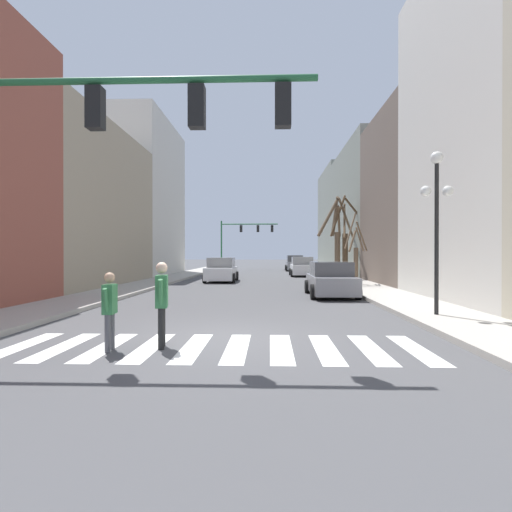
{
  "coord_description": "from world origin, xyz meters",
  "views": [
    {
      "loc": [
        1.12,
        -9.09,
        1.93
      ],
      "look_at": [
        0.1,
        20.21,
        1.75
      ],
      "focal_mm": 28.0,
      "sensor_mm": 36.0,
      "label": 1
    }
  ],
  "objects_px": {
    "traffic_signal_near": "(107,135)",
    "street_tree_left_near": "(337,237)",
    "traffic_signal_far": "(243,233)",
    "street_lamp_right_corner": "(437,200)",
    "car_parked_right_near": "(221,270)",
    "car_driving_toward_lane": "(302,267)",
    "car_driving_away_lane": "(295,264)",
    "street_tree_right_near": "(346,244)",
    "car_parked_left_far": "(331,280)",
    "pedestrian_on_left_sidewalk": "(162,297)",
    "pedestrian_on_right_sidewalk": "(110,304)",
    "street_tree_right_mid": "(356,256)"
  },
  "relations": [
    {
      "from": "traffic_signal_far",
      "to": "street_tree_left_near",
      "type": "bearing_deg",
      "value": -66.97
    },
    {
      "from": "car_parked_left_far",
      "to": "car_parked_right_near",
      "type": "xyz_separation_m",
      "value": [
        -6.09,
        9.19,
        0.04
      ]
    },
    {
      "from": "traffic_signal_far",
      "to": "car_driving_away_lane",
      "type": "bearing_deg",
      "value": -31.87
    },
    {
      "from": "street_tree_right_mid",
      "to": "car_parked_left_far",
      "type": "bearing_deg",
      "value": -112.96
    },
    {
      "from": "traffic_signal_far",
      "to": "car_parked_left_far",
      "type": "bearing_deg",
      "value": -78.69
    },
    {
      "from": "street_lamp_right_corner",
      "to": "car_driving_toward_lane",
      "type": "relative_size",
      "value": 1.12
    },
    {
      "from": "car_driving_toward_lane",
      "to": "street_tree_right_near",
      "type": "bearing_deg",
      "value": -148.13
    },
    {
      "from": "traffic_signal_near",
      "to": "street_lamp_right_corner",
      "type": "xyz_separation_m",
      "value": [
        8.15,
        3.88,
        -0.83
      ]
    },
    {
      "from": "street_lamp_right_corner",
      "to": "street_tree_right_near",
      "type": "height_order",
      "value": "street_tree_right_near"
    },
    {
      "from": "traffic_signal_near",
      "to": "street_tree_left_near",
      "type": "distance_m",
      "value": 22.83
    },
    {
      "from": "street_tree_right_mid",
      "to": "pedestrian_on_left_sidewalk",
      "type": "bearing_deg",
      "value": -115.12
    },
    {
      "from": "pedestrian_on_left_sidewalk",
      "to": "car_driving_toward_lane",
      "type": "bearing_deg",
      "value": -21.18
    },
    {
      "from": "pedestrian_on_right_sidewalk",
      "to": "pedestrian_on_left_sidewalk",
      "type": "height_order",
      "value": "pedestrian_on_left_sidewalk"
    },
    {
      "from": "street_lamp_right_corner",
      "to": "car_parked_right_near",
      "type": "bearing_deg",
      "value": 117.85
    },
    {
      "from": "car_driving_away_lane",
      "to": "street_tree_left_near",
      "type": "distance_m",
      "value": 15.73
    },
    {
      "from": "traffic_signal_near",
      "to": "street_tree_right_mid",
      "type": "bearing_deg",
      "value": 61.9
    },
    {
      "from": "traffic_signal_far",
      "to": "street_tree_right_near",
      "type": "relative_size",
      "value": 1.14
    },
    {
      "from": "traffic_signal_near",
      "to": "street_tree_left_near",
      "type": "relative_size",
      "value": 1.17
    },
    {
      "from": "car_parked_right_near",
      "to": "car_driving_toward_lane",
      "type": "bearing_deg",
      "value": 138.72
    },
    {
      "from": "car_driving_away_lane",
      "to": "traffic_signal_far",
      "type": "bearing_deg",
      "value": 58.13
    },
    {
      "from": "traffic_signal_far",
      "to": "street_tree_right_near",
      "type": "height_order",
      "value": "street_tree_right_near"
    },
    {
      "from": "traffic_signal_near",
      "to": "car_driving_away_lane",
      "type": "distance_m",
      "value": 37.37
    },
    {
      "from": "street_lamp_right_corner",
      "to": "car_driving_toward_lane",
      "type": "height_order",
      "value": "street_lamp_right_corner"
    },
    {
      "from": "street_lamp_right_corner",
      "to": "car_driving_away_lane",
      "type": "distance_m",
      "value": 33.01
    },
    {
      "from": "traffic_signal_far",
      "to": "car_parked_left_far",
      "type": "distance_m",
      "value": 31.09
    },
    {
      "from": "car_driving_away_lane",
      "to": "traffic_signal_near",
      "type": "bearing_deg",
      "value": 170.64
    },
    {
      "from": "traffic_signal_near",
      "to": "car_driving_toward_lane",
      "type": "bearing_deg",
      "value": 77.09
    },
    {
      "from": "pedestrian_on_right_sidewalk",
      "to": "car_driving_away_lane",
      "type": "bearing_deg",
      "value": 166.25
    },
    {
      "from": "street_lamp_right_corner",
      "to": "street_tree_right_near",
      "type": "relative_size",
      "value": 0.78
    },
    {
      "from": "car_parked_left_far",
      "to": "pedestrian_on_left_sidewalk",
      "type": "xyz_separation_m",
      "value": [
        -4.96,
        -10.07,
        0.31
      ]
    },
    {
      "from": "traffic_signal_near",
      "to": "pedestrian_on_left_sidewalk",
      "type": "bearing_deg",
      "value": 7.19
    },
    {
      "from": "traffic_signal_near",
      "to": "street_tree_right_mid",
      "type": "xyz_separation_m",
      "value": [
        8.29,
        15.53,
        -2.52
      ]
    },
    {
      "from": "traffic_signal_near",
      "to": "traffic_signal_far",
      "type": "relative_size",
      "value": 1.0
    },
    {
      "from": "street_lamp_right_corner",
      "to": "car_driving_toward_lane",
      "type": "xyz_separation_m",
      "value": [
        -2.11,
        22.45,
        -2.72
      ]
    },
    {
      "from": "street_lamp_right_corner",
      "to": "pedestrian_on_right_sidewalk",
      "type": "distance_m",
      "value": 9.35
    },
    {
      "from": "street_tree_left_near",
      "to": "car_parked_left_far",
      "type": "bearing_deg",
      "value": -100.72
    },
    {
      "from": "street_tree_right_near",
      "to": "street_tree_left_near",
      "type": "xyz_separation_m",
      "value": [
        -0.77,
        -0.41,
        0.5
      ]
    },
    {
      "from": "traffic_signal_near",
      "to": "pedestrian_on_left_sidewalk",
      "type": "height_order",
      "value": "traffic_signal_near"
    },
    {
      "from": "street_tree_right_mid",
      "to": "traffic_signal_near",
      "type": "bearing_deg",
      "value": -118.1
    },
    {
      "from": "street_lamp_right_corner",
      "to": "car_parked_right_near",
      "type": "height_order",
      "value": "street_lamp_right_corner"
    },
    {
      "from": "street_lamp_right_corner",
      "to": "pedestrian_on_right_sidewalk",
      "type": "xyz_separation_m",
      "value": [
        -8.03,
        -4.04,
        -2.57
      ]
    },
    {
      "from": "traffic_signal_near",
      "to": "street_tree_left_near",
      "type": "bearing_deg",
      "value": 69.09
    },
    {
      "from": "street_lamp_right_corner",
      "to": "street_tree_right_mid",
      "type": "xyz_separation_m",
      "value": [
        0.15,
        11.65,
        -1.69
      ]
    },
    {
      "from": "pedestrian_on_right_sidewalk",
      "to": "street_lamp_right_corner",
      "type": "bearing_deg",
      "value": 112.12
    },
    {
      "from": "car_parked_left_far",
      "to": "pedestrian_on_left_sidewalk",
      "type": "distance_m",
      "value": 11.23
    },
    {
      "from": "pedestrian_on_right_sidewalk",
      "to": "pedestrian_on_left_sidewalk",
      "type": "bearing_deg",
      "value": 102.67
    },
    {
      "from": "street_lamp_right_corner",
      "to": "street_tree_right_near",
      "type": "distance_m",
      "value": 17.86
    },
    {
      "from": "traffic_signal_near",
      "to": "car_parked_left_far",
      "type": "xyz_separation_m",
      "value": [
        6.04,
        10.21,
        -3.59
      ]
    },
    {
      "from": "car_driving_away_lane",
      "to": "street_tree_right_mid",
      "type": "bearing_deg",
      "value": -173.95
    },
    {
      "from": "car_parked_right_near",
      "to": "street_tree_right_mid",
      "type": "relative_size",
      "value": 1.06
    }
  ]
}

